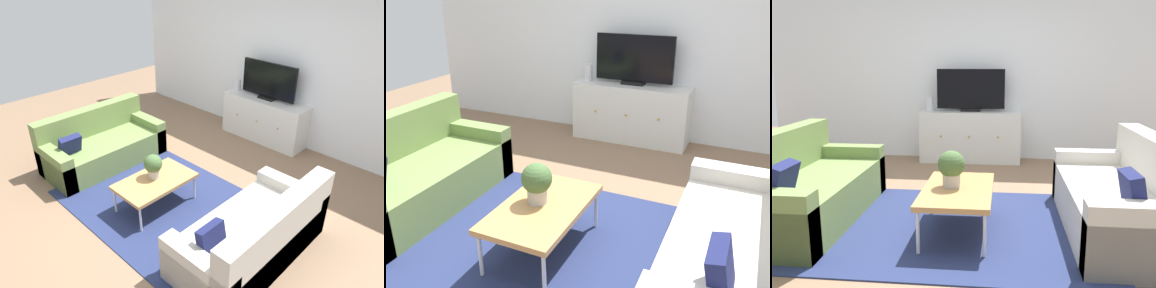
% 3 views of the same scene
% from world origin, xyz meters
% --- Properties ---
extents(ground_plane, '(10.00, 10.00, 0.00)m').
position_xyz_m(ground_plane, '(0.00, 0.00, 0.00)').
color(ground_plane, '#84664C').
extents(wall_back, '(6.40, 0.12, 2.70)m').
position_xyz_m(wall_back, '(0.00, 2.55, 1.35)').
color(wall_back, white).
rests_on(wall_back, ground_plane).
extents(area_rug, '(2.50, 1.90, 0.01)m').
position_xyz_m(area_rug, '(0.00, -0.15, 0.01)').
color(area_rug, navy).
rests_on(area_rug, ground_plane).
extents(couch_left_side, '(0.84, 1.76, 0.81)m').
position_xyz_m(couch_left_side, '(-1.44, -0.10, 0.27)').
color(couch_left_side, olive).
rests_on(couch_left_side, ground_plane).
extents(couch_right_side, '(0.84, 1.76, 0.81)m').
position_xyz_m(couch_right_side, '(1.44, -0.10, 0.27)').
color(couch_right_side, beige).
rests_on(couch_right_side, ground_plane).
extents(coffee_table, '(0.58, 0.97, 0.39)m').
position_xyz_m(coffee_table, '(0.02, -0.25, 0.36)').
color(coffee_table, '#B7844C').
rests_on(coffee_table, ground_plane).
extents(potted_plant, '(0.23, 0.23, 0.31)m').
position_xyz_m(potted_plant, '(-0.04, -0.22, 0.57)').
color(potted_plant, '#B7B2A8').
rests_on(potted_plant, coffee_table).
extents(tv_console, '(1.45, 0.47, 0.73)m').
position_xyz_m(tv_console, '(-0.09, 2.27, 0.37)').
color(tv_console, silver).
rests_on(tv_console, ground_plane).
extents(flat_screen_tv, '(0.98, 0.16, 0.61)m').
position_xyz_m(flat_screen_tv, '(-0.09, 2.29, 1.04)').
color(flat_screen_tv, black).
rests_on(flat_screen_tv, tv_console).
extents(glass_vase, '(0.11, 0.11, 0.21)m').
position_xyz_m(glass_vase, '(-0.70, 2.27, 0.84)').
color(glass_vase, silver).
rests_on(glass_vase, tv_console).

